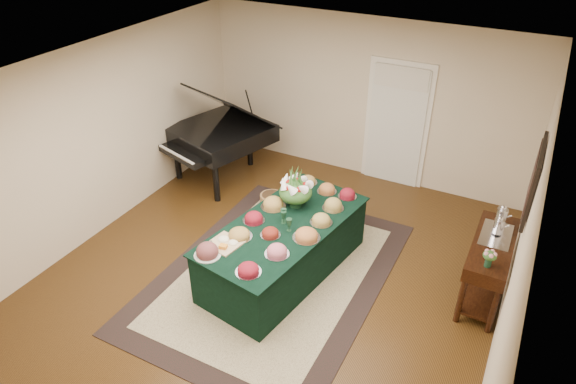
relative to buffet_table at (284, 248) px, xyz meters
The scene contains 14 objects.
ground 0.40m from the buffet_table, behind, with size 6.00×6.00×0.00m, color black.
area_rug 0.41m from the buffet_table, 123.33° to the right, with size 2.69×3.76×0.01m.
kitchen_doorway 3.07m from the buffet_table, 80.40° to the left, with size 1.05×0.07×2.10m.
buffet_table is the anchor object (origin of this frame).
food_platters 0.43m from the buffet_table, 104.77° to the left, with size 1.24×2.33×0.13m.
cutting_board 0.89m from the buffet_table, 122.63° to the right, with size 0.41×0.41×0.10m.
green_goblets 0.47m from the buffet_table, ahead, with size 0.24×0.23×0.18m.
floral_centerpiece 0.79m from the buffet_table, 98.40° to the left, with size 0.45×0.45×0.45m.
grand_piano 2.76m from the buffet_table, 140.65° to the left, with size 1.80×1.90×1.67m.
wicker_basket 1.59m from the buffet_table, 125.16° to the left, with size 0.36×0.36×0.22m, color olive.
mahogany_sideboard 2.51m from the buffet_table, 16.28° to the left, with size 0.45×1.30×0.85m.
tea_service 2.64m from the buffet_table, 21.60° to the left, with size 0.34×0.58×0.30m.
pink_bouquet 2.48m from the buffet_table, ahead, with size 0.17×0.17×0.21m.
wall_painting 3.03m from the buffet_table, 14.96° to the left, with size 0.05×0.95×0.75m.
Camera 1 is at (2.56, -4.63, 4.49)m, focal length 32.00 mm.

